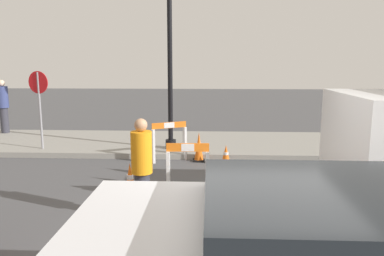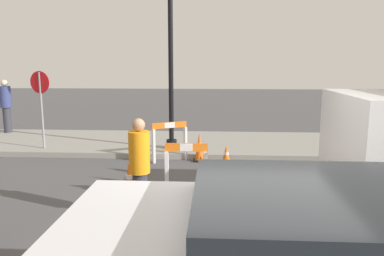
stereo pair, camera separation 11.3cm
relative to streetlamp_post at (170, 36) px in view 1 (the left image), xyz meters
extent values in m
plane|color=#4C4C4F|center=(1.60, -5.19, -3.17)|extent=(60.00, 60.00, 0.00)
cube|color=gray|center=(1.60, 0.95, -3.10)|extent=(18.00, 3.27, 0.14)
cylinder|color=black|center=(0.00, 0.00, -2.91)|extent=(0.29, 0.29, 0.24)
cylinder|color=black|center=(0.00, 0.00, -0.89)|extent=(0.13, 0.13, 4.28)
cylinder|color=gray|center=(-3.53, -0.20, -1.98)|extent=(0.06, 0.06, 2.08)
cylinder|color=red|center=(-3.53, -0.20, -1.21)|extent=(0.59, 0.16, 0.60)
cube|color=white|center=(0.33, -3.65, -2.70)|extent=(0.07, 0.13, 0.94)
cube|color=white|center=(1.03, -3.63, -2.70)|extent=(0.07, 0.13, 0.94)
cube|color=orange|center=(0.68, -3.64, -2.15)|extent=(0.76, 0.05, 0.15)
cube|color=white|center=(0.68, -3.64, -2.15)|extent=(0.23, 0.04, 0.14)
cube|color=white|center=(0.43, -0.65, -2.74)|extent=(0.11, 0.14, 0.86)
cube|color=white|center=(-0.33, -1.02, -2.74)|extent=(0.11, 0.14, 0.86)
cube|color=orange|center=(0.05, -0.84, -2.24)|extent=(0.83, 0.42, 0.15)
cube|color=white|center=(0.05, -0.84, -2.24)|extent=(0.26, 0.15, 0.14)
cube|color=black|center=(-0.51, -1.90, -3.15)|extent=(0.30, 0.30, 0.04)
cone|color=orange|center=(-0.51, -1.90, -2.91)|extent=(0.22, 0.22, 0.45)
cylinder|color=white|center=(-0.51, -1.90, -2.88)|extent=(0.13, 0.13, 0.06)
cube|color=black|center=(1.47, -1.12, -3.15)|extent=(0.30, 0.30, 0.04)
cone|color=orange|center=(1.47, -1.12, -2.90)|extent=(0.22, 0.22, 0.46)
cylinder|color=white|center=(1.47, -1.12, -2.88)|extent=(0.13, 0.13, 0.06)
cube|color=black|center=(0.80, -0.79, -3.15)|extent=(0.30, 0.30, 0.04)
cone|color=orange|center=(0.80, -0.79, -2.78)|extent=(0.23, 0.22, 0.71)
cylinder|color=white|center=(0.80, -0.79, -2.74)|extent=(0.13, 0.13, 0.10)
cube|color=black|center=(-0.32, -2.72, -3.15)|extent=(0.30, 0.30, 0.04)
cone|color=orange|center=(-0.32, -2.72, -2.82)|extent=(0.22, 0.22, 0.63)
cylinder|color=white|center=(-0.32, -2.72, -2.78)|extent=(0.13, 0.13, 0.09)
cube|color=black|center=(-0.43, -3.35, -3.15)|extent=(0.30, 0.30, 0.04)
cone|color=orange|center=(-0.43, -3.35, -2.83)|extent=(0.22, 0.23, 0.60)
cylinder|color=white|center=(-0.43, -3.35, -2.80)|extent=(0.13, 0.13, 0.08)
cube|color=black|center=(1.82, -2.86, -3.15)|extent=(0.30, 0.30, 0.04)
cone|color=orange|center=(1.82, -2.86, -2.87)|extent=(0.22, 0.22, 0.52)
cylinder|color=white|center=(1.82, -2.86, -2.84)|extent=(0.13, 0.13, 0.07)
cylinder|color=#33333D|center=(0.01, -4.45, -2.78)|extent=(0.29, 0.29, 0.79)
cylinder|color=orange|center=(0.01, -4.45, -2.05)|extent=(0.41, 0.41, 0.66)
sphere|color=tan|center=(0.01, -4.45, -1.62)|extent=(0.25, 0.25, 0.20)
cylinder|color=#33333D|center=(-5.80, 2.03, -2.60)|extent=(0.28, 0.28, 0.85)
cylinder|color=navy|center=(-5.80, 2.03, -1.82)|extent=(0.38, 0.38, 0.71)
sphere|color=beige|center=(-5.80, 2.03, -1.36)|extent=(0.23, 0.23, 0.21)
cube|color=#1E2328|center=(2.25, -7.46, -1.81)|extent=(2.45, 1.58, 0.49)
cylinder|color=black|center=(4.05, -3.21, -2.87)|extent=(0.60, 0.18, 0.60)
camera|label=1|loc=(1.05, -10.04, -0.67)|focal=35.00mm
camera|label=2|loc=(1.16, -10.04, -0.67)|focal=35.00mm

